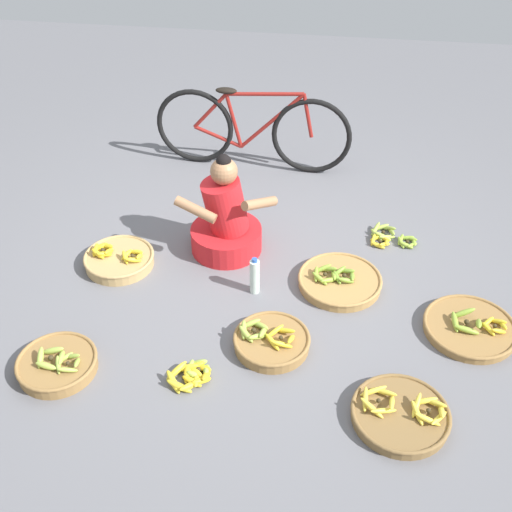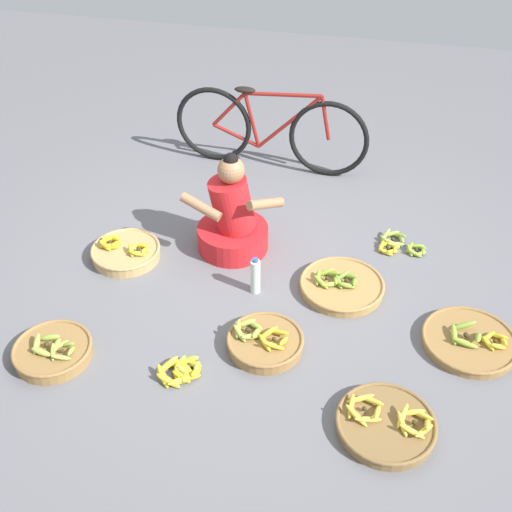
{
  "view_description": "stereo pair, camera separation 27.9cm",
  "coord_description": "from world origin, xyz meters",
  "px_view_note": "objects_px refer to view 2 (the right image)",
  "views": [
    {
      "loc": [
        0.46,
        -3.37,
        2.87
      ],
      "look_at": [
        0.0,
        -0.2,
        0.35
      ],
      "focal_mm": 44.52,
      "sensor_mm": 36.0,
      "label": 1
    },
    {
      "loc": [
        0.73,
        -3.31,
        2.87
      ],
      "look_at": [
        0.0,
        -0.2,
        0.35
      ],
      "focal_mm": 44.52,
      "sensor_mm": 36.0,
      "label": 2
    }
  ],
  "objects_px": {
    "bicycle_leaning": "(270,130)",
    "banana_basket_back_right": "(265,341)",
    "banana_basket_front_right": "(470,341)",
    "banana_basket_mid_left": "(386,424)",
    "banana_basket_near_vendor": "(53,351)",
    "loose_bananas_front_left": "(182,370)",
    "water_bottle": "(255,276)",
    "loose_bananas_near_bicycle": "(399,245)",
    "banana_basket_back_left": "(341,285)",
    "vendor_woman_front": "(232,220)",
    "banana_basket_front_center": "(126,252)"
  },
  "relations": [
    {
      "from": "bicycle_leaning",
      "to": "banana_basket_back_right",
      "type": "height_order",
      "value": "bicycle_leaning"
    },
    {
      "from": "banana_basket_front_right",
      "to": "bicycle_leaning",
      "type": "bearing_deg",
      "value": 132.07
    },
    {
      "from": "banana_basket_mid_left",
      "to": "banana_basket_near_vendor",
      "type": "bearing_deg",
      "value": 177.93
    },
    {
      "from": "loose_bananas_front_left",
      "to": "water_bottle",
      "type": "height_order",
      "value": "water_bottle"
    },
    {
      "from": "bicycle_leaning",
      "to": "loose_bananas_near_bicycle",
      "type": "distance_m",
      "value": 1.55
    },
    {
      "from": "bicycle_leaning",
      "to": "banana_basket_back_left",
      "type": "distance_m",
      "value": 1.76
    },
    {
      "from": "banana_basket_back_right",
      "to": "banana_basket_back_left",
      "type": "xyz_separation_m",
      "value": [
        0.39,
        0.65,
        -0.01
      ]
    },
    {
      "from": "banana_basket_back_left",
      "to": "bicycle_leaning",
      "type": "bearing_deg",
      "value": 118.87
    },
    {
      "from": "banana_basket_back_left",
      "to": "loose_bananas_near_bicycle",
      "type": "bearing_deg",
      "value": 58.21
    },
    {
      "from": "vendor_woman_front",
      "to": "banana_basket_near_vendor",
      "type": "xyz_separation_m",
      "value": [
        -0.78,
        -1.31,
        -0.2
      ]
    },
    {
      "from": "bicycle_leaning",
      "to": "banana_basket_back_right",
      "type": "xyz_separation_m",
      "value": [
        0.44,
        -2.16,
        -0.31
      ]
    },
    {
      "from": "vendor_woman_front",
      "to": "loose_bananas_front_left",
      "type": "bearing_deg",
      "value": -89.03
    },
    {
      "from": "banana_basket_front_right",
      "to": "loose_bananas_near_bicycle",
      "type": "relative_size",
      "value": 1.58
    },
    {
      "from": "bicycle_leaning",
      "to": "banana_basket_front_center",
      "type": "bearing_deg",
      "value": -115.9
    },
    {
      "from": "vendor_woman_front",
      "to": "banana_basket_near_vendor",
      "type": "relative_size",
      "value": 1.64
    },
    {
      "from": "banana_basket_back_left",
      "to": "water_bottle",
      "type": "xyz_separation_m",
      "value": [
        -0.57,
        -0.15,
        0.09
      ]
    },
    {
      "from": "banana_basket_back_left",
      "to": "water_bottle",
      "type": "distance_m",
      "value": 0.59
    },
    {
      "from": "banana_basket_front_right",
      "to": "water_bottle",
      "type": "distance_m",
      "value": 1.42
    },
    {
      "from": "banana_basket_near_vendor",
      "to": "loose_bananas_front_left",
      "type": "distance_m",
      "value": 0.8
    },
    {
      "from": "loose_bananas_front_left",
      "to": "water_bottle",
      "type": "relative_size",
      "value": 1.02
    },
    {
      "from": "banana_basket_back_right",
      "to": "banana_basket_near_vendor",
      "type": "xyz_separation_m",
      "value": [
        -1.23,
        -0.37,
        0.0
      ]
    },
    {
      "from": "banana_basket_back_right",
      "to": "loose_bananas_front_left",
      "type": "distance_m",
      "value": 0.53
    },
    {
      "from": "vendor_woman_front",
      "to": "banana_basket_back_right",
      "type": "xyz_separation_m",
      "value": [
        0.45,
        -0.94,
        -0.2
      ]
    },
    {
      "from": "vendor_woman_front",
      "to": "banana_basket_mid_left",
      "type": "xyz_separation_m",
      "value": [
        1.22,
        -1.38,
        -0.21
      ]
    },
    {
      "from": "banana_basket_mid_left",
      "to": "banana_basket_front_right",
      "type": "bearing_deg",
      "value": 58.53
    },
    {
      "from": "banana_basket_back_right",
      "to": "loose_bananas_front_left",
      "type": "relative_size",
      "value": 1.65
    },
    {
      "from": "banana_basket_back_right",
      "to": "vendor_woman_front",
      "type": "bearing_deg",
      "value": 115.56
    },
    {
      "from": "banana_basket_back_right",
      "to": "water_bottle",
      "type": "bearing_deg",
      "value": 109.46
    },
    {
      "from": "bicycle_leaning",
      "to": "loose_bananas_front_left",
      "type": "xyz_separation_m",
      "value": [
        0.01,
        -2.48,
        -0.33
      ]
    },
    {
      "from": "banana_basket_near_vendor",
      "to": "banana_basket_front_right",
      "type": "xyz_separation_m",
      "value": [
        2.46,
        0.68,
        -0.02
      ]
    },
    {
      "from": "vendor_woman_front",
      "to": "banana_basket_near_vendor",
      "type": "distance_m",
      "value": 1.54
    },
    {
      "from": "bicycle_leaning",
      "to": "banana_basket_front_right",
      "type": "xyz_separation_m",
      "value": [
        1.67,
        -1.85,
        -0.32
      ]
    },
    {
      "from": "banana_basket_mid_left",
      "to": "vendor_woman_front",
      "type": "bearing_deg",
      "value": 131.44
    },
    {
      "from": "banana_basket_near_vendor",
      "to": "banana_basket_mid_left",
      "type": "distance_m",
      "value": 2.0
    },
    {
      "from": "banana_basket_near_vendor",
      "to": "loose_bananas_near_bicycle",
      "type": "relative_size",
      "value": 1.29
    },
    {
      "from": "water_bottle",
      "to": "banana_basket_mid_left",
      "type": "bearing_deg",
      "value": -44.78
    },
    {
      "from": "banana_basket_back_left",
      "to": "water_bottle",
      "type": "height_order",
      "value": "water_bottle"
    },
    {
      "from": "loose_bananas_front_left",
      "to": "banana_basket_front_center",
      "type": "bearing_deg",
      "value": 127.79
    },
    {
      "from": "banana_basket_front_right",
      "to": "loose_bananas_front_left",
      "type": "xyz_separation_m",
      "value": [
        -1.66,
        -0.63,
        -0.01
      ]
    },
    {
      "from": "banana_basket_front_center",
      "to": "banana_basket_near_vendor",
      "type": "height_order",
      "value": "banana_basket_near_vendor"
    },
    {
      "from": "banana_basket_near_vendor",
      "to": "banana_basket_mid_left",
      "type": "bearing_deg",
      "value": -2.07
    },
    {
      "from": "banana_basket_near_vendor",
      "to": "banana_basket_mid_left",
      "type": "relative_size",
      "value": 0.87
    },
    {
      "from": "water_bottle",
      "to": "bicycle_leaning",
      "type": "bearing_deg",
      "value": 99.1
    },
    {
      "from": "water_bottle",
      "to": "banana_basket_back_left",
      "type": "bearing_deg",
      "value": 14.77
    },
    {
      "from": "banana_basket_front_center",
      "to": "banana_basket_mid_left",
      "type": "bearing_deg",
      "value": -29.19
    },
    {
      "from": "loose_bananas_front_left",
      "to": "water_bottle",
      "type": "distance_m",
      "value": 0.86
    },
    {
      "from": "banana_basket_front_center",
      "to": "banana_basket_front_right",
      "type": "height_order",
      "value": "banana_basket_front_center"
    },
    {
      "from": "banana_basket_front_right",
      "to": "banana_basket_mid_left",
      "type": "height_order",
      "value": "banana_basket_mid_left"
    },
    {
      "from": "banana_basket_back_right",
      "to": "banana_basket_back_left",
      "type": "bearing_deg",
      "value": 58.68
    },
    {
      "from": "vendor_woman_front",
      "to": "banana_basket_back_left",
      "type": "xyz_separation_m",
      "value": [
        0.84,
        -0.29,
        -0.21
      ]
    }
  ]
}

